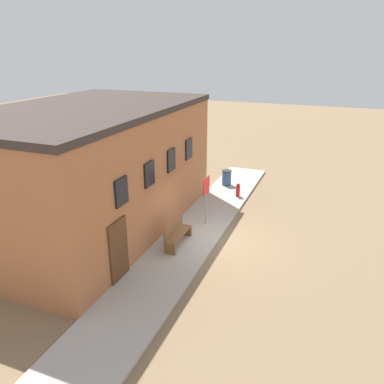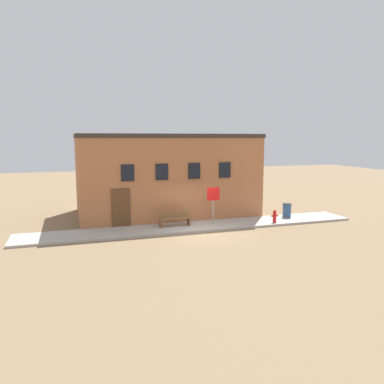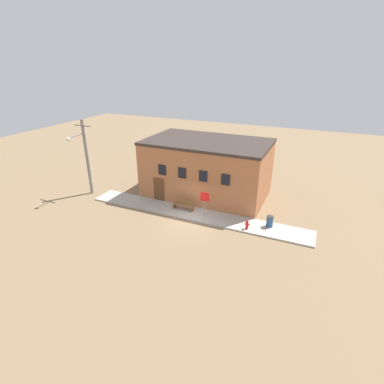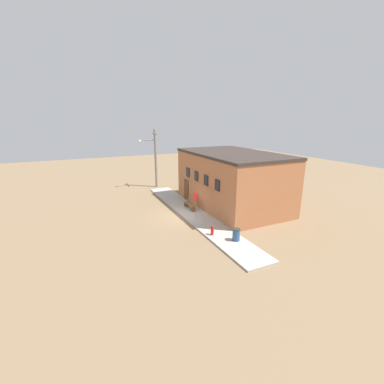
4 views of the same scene
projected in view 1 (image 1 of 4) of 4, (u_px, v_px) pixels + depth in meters
ground_plane at (220, 240)px, 15.09m from camera, size 80.00×80.00×0.00m
sidewalk at (194, 234)px, 15.46m from camera, size 18.73×2.25×0.13m
brick_building at (90, 169)px, 15.48m from camera, size 10.92×6.62×5.14m
fire_hydrant at (238, 190)px, 19.04m from camera, size 0.42×0.20×0.71m
stop_sign at (206, 192)px, 15.68m from camera, size 0.73×0.06×2.11m
bench at (177, 234)px, 14.40m from camera, size 1.68×0.44×0.84m
trash_bin at (227, 178)px, 20.63m from camera, size 0.52×0.52×0.84m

